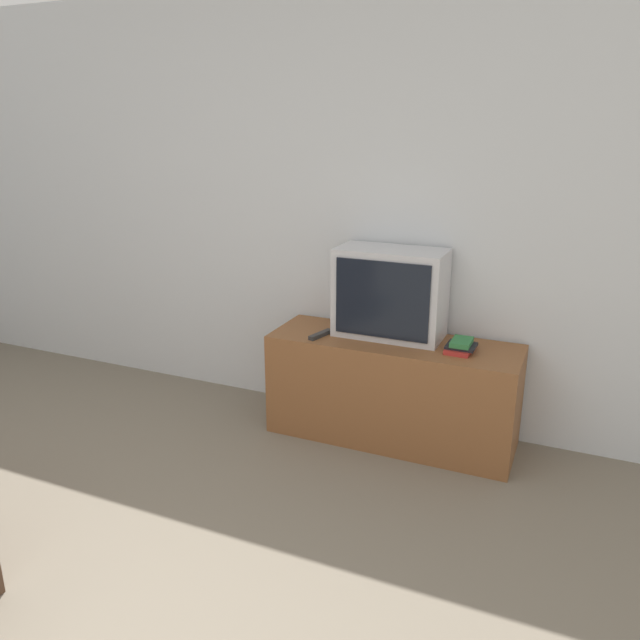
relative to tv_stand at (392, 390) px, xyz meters
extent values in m
cube|color=silver|center=(-0.85, 0.29, 0.99)|extent=(9.00, 0.06, 2.60)
cube|color=brown|center=(0.00, 0.00, 0.00)|extent=(1.45, 0.48, 0.62)
cube|color=silver|center=(-0.06, 0.08, 0.57)|extent=(0.62, 0.31, 0.52)
cube|color=black|center=(-0.06, -0.08, 0.57)|extent=(0.54, 0.01, 0.44)
cube|color=#B72D28|center=(0.38, -0.02, 0.32)|extent=(0.14, 0.20, 0.03)
cube|color=black|center=(0.39, -0.02, 0.34)|extent=(0.16, 0.15, 0.02)
cube|color=#2D753D|center=(0.39, -0.02, 0.37)|extent=(0.11, 0.16, 0.03)
cube|color=#2D2D2D|center=(-0.42, -0.10, 0.32)|extent=(0.08, 0.19, 0.02)
camera|label=1|loc=(0.97, -3.28, 1.53)|focal=35.00mm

